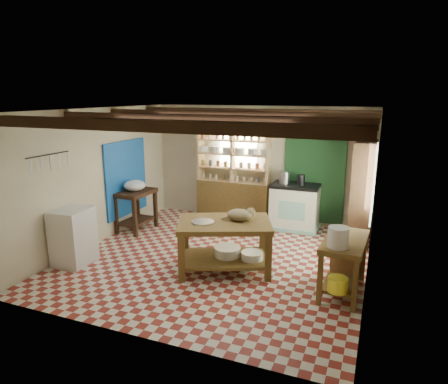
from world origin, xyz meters
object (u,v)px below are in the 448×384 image
at_px(work_table, 224,246).
at_px(cat, 240,215).
at_px(prep_table, 136,210).
at_px(right_counter, 343,266).
at_px(stove, 295,207).
at_px(white_cabinet, 73,236).

distance_m(work_table, cat, 0.57).
height_order(prep_table, right_counter, prep_table).
height_order(work_table, right_counter, work_table).
bearing_deg(stove, prep_table, -157.26).
bearing_deg(stove, work_table, -104.91).
height_order(work_table, cat, cat).
distance_m(stove, white_cabinet, 4.49).
xyz_separation_m(work_table, stove, (0.64, 2.50, 0.07)).
bearing_deg(right_counter, cat, 176.01).
bearing_deg(prep_table, right_counter, -13.15).
height_order(work_table, prep_table, prep_table).
bearing_deg(stove, white_cabinet, -135.02).
xyz_separation_m(stove, right_counter, (1.25, -2.56, -0.08)).
height_order(white_cabinet, cat, cat).
distance_m(work_table, white_cabinet, 2.60).
relative_size(work_table, prep_table, 1.71).
bearing_deg(white_cabinet, stove, 41.27).
xyz_separation_m(stove, prep_table, (-3.13, -1.35, -0.06)).
distance_m(prep_table, white_cabinet, 1.86).
height_order(work_table, white_cabinet, white_cabinet).
xyz_separation_m(white_cabinet, right_counter, (4.40, 0.64, -0.07)).
bearing_deg(work_table, right_counter, -24.52).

